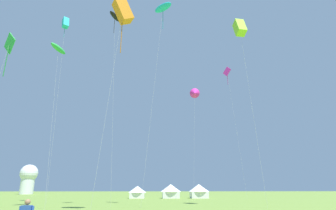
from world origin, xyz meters
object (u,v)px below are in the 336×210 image
(kite_green_diamond, at_px, (9,45))
(kite_lime_box, at_px, (240,28))
(kite_green_parafoil, at_px, (58,49))
(festival_tent_left, at_px, (137,191))
(kite_black_parafoil, at_px, (115,17))
(festival_tent_center, at_px, (171,190))
(kite_cyan_parafoil, at_px, (163,8))
(observatory_dome, at_px, (28,178))
(kite_orange_box, at_px, (123,11))
(kite_magenta_diamond, at_px, (227,73))
(festival_tent_right, at_px, (199,190))
(kite_cyan_box, at_px, (66,23))
(kite_magenta_delta, at_px, (195,93))

(kite_green_diamond, bearing_deg, kite_lime_box, 0.96)
(kite_green_parafoil, distance_m, festival_tent_left, 36.76)
(kite_black_parafoil, bearing_deg, festival_tent_center, 69.83)
(kite_cyan_parafoil, distance_m, observatory_dome, 89.53)
(kite_orange_box, xyz_separation_m, festival_tent_left, (0.36, 37.21, -19.50))
(observatory_dome, bearing_deg, kite_lime_box, -51.68)
(kite_cyan_parafoil, relative_size, kite_magenta_diamond, 0.91)
(kite_lime_box, distance_m, festival_tent_left, 40.82)
(kite_green_diamond, relative_size, festival_tent_center, 4.66)
(kite_green_parafoil, xyz_separation_m, festival_tent_left, (9.52, 30.39, -18.36))
(kite_cyan_parafoil, height_order, festival_tent_center, kite_cyan_parafoil)
(kite_green_parafoil, height_order, festival_tent_center, kite_green_parafoil)
(observatory_dome, bearing_deg, kite_cyan_parafoil, -56.49)
(festival_tent_right, xyz_separation_m, observatory_dome, (-57.28, 43.96, 4.33))
(kite_black_parafoil, distance_m, kite_cyan_box, 12.61)
(kite_magenta_delta, distance_m, festival_tent_right, 22.05)
(kite_green_parafoil, bearing_deg, kite_orange_box, -36.69)
(kite_orange_box, height_order, kite_cyan_parafoil, kite_cyan_parafoil)
(kite_green_diamond, relative_size, kite_magenta_delta, 0.90)
(kite_lime_box, height_order, kite_cyan_box, kite_cyan_box)
(kite_green_diamond, height_order, observatory_dome, kite_green_diamond)
(kite_black_parafoil, distance_m, festival_tent_center, 39.00)
(festival_tent_left, distance_m, festival_tent_right, 13.88)
(kite_cyan_box, bearing_deg, festival_tent_center, 46.04)
(kite_green_parafoil, relative_size, kite_cyan_box, 0.65)
(kite_orange_box, height_order, kite_magenta_delta, kite_magenta_delta)
(kite_lime_box, xyz_separation_m, kite_cyan_box, (-28.01, 9.48, 6.17))
(kite_cyan_box, xyz_separation_m, kite_magenta_delta, (25.22, 14.40, -7.48))
(kite_lime_box, distance_m, kite_green_parafoil, 25.22)
(kite_lime_box, distance_m, festival_tent_center, 38.51)
(kite_magenta_delta, relative_size, festival_tent_left, 5.93)
(kite_cyan_parafoil, distance_m, festival_tent_center, 39.13)
(kite_lime_box, relative_size, kite_green_parafoil, 1.25)
(kite_cyan_parafoil, relative_size, kite_magenta_delta, 1.21)
(kite_green_diamond, xyz_separation_m, festival_tent_left, (15.60, 30.89, -18.38))
(kite_black_parafoil, xyz_separation_m, kite_cyan_parafoil, (7.23, -0.30, 1.72))
(kite_black_parafoil, distance_m, kite_lime_box, 18.52)
(kite_cyan_parafoil, distance_m, festival_tent_right, 40.13)
(festival_tent_right, bearing_deg, kite_cyan_box, -141.79)
(kite_green_parafoil, height_order, observatory_dome, kite_green_parafoil)
(kite_green_parafoil, relative_size, kite_magenta_delta, 0.85)
(kite_orange_box, relative_size, festival_tent_right, 4.79)
(kite_green_parafoil, distance_m, kite_magenta_diamond, 43.56)
(kite_magenta_diamond, distance_m, observatory_dome, 83.26)
(kite_magenta_diamond, relative_size, festival_tent_center, 6.87)
(kite_cyan_parafoil, xyz_separation_m, observatory_dome, (-47.83, 72.25, -22.52))
(festival_tent_left, bearing_deg, kite_lime_box, -63.18)
(kite_lime_box, xyz_separation_m, festival_tent_center, (-7.87, 30.37, -22.35))
(kite_magenta_delta, distance_m, observatory_dome, 77.18)
(kite_black_parafoil, bearing_deg, kite_magenta_diamond, 46.69)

